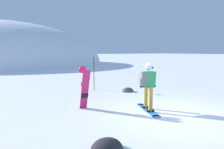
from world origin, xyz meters
The scene contains 6 objects.
ground_plane centered at (0.00, 0.00, 0.00)m, with size 300.00×300.00×0.00m, color white.
ridge_peak_main centered at (-3.95, 33.29, 0.00)m, with size 32.92×29.63×14.00m.
snowboarder_main centered at (-0.43, 0.78, 0.92)m, with size 0.79×1.76×1.71m.
spare_snowboard centered at (-2.34, 2.04, 0.81)m, with size 0.28×0.47×1.60m.
piste_marker_near centered at (-0.40, 5.35, 1.08)m, with size 0.20×0.20×1.89m.
rock_dark centered at (0.94, 3.97, 0.00)m, with size 0.64×0.55×0.45m.
Camera 1 is at (-5.14, -4.76, 2.13)m, focal length 32.47 mm.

